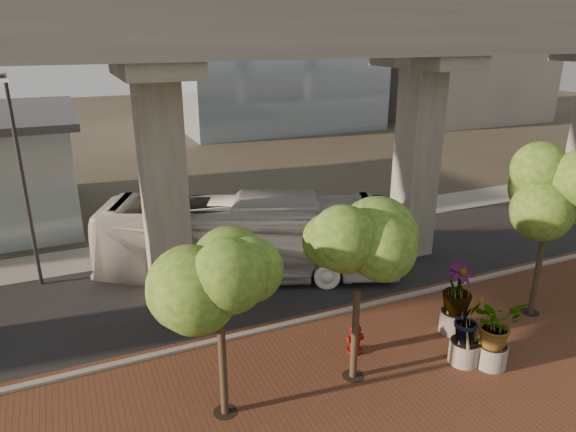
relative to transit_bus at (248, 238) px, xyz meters
name	(u,v)px	position (x,y,z in m)	size (l,w,h in m)	color
ground	(322,291)	(2.39, -2.69, -1.84)	(160.00, 160.00, 0.00)	#3B372B
brick_plaza	(446,407)	(2.39, -10.69, -1.81)	(70.00, 13.00, 0.06)	brown
asphalt_road	(302,272)	(2.39, -0.69, -1.82)	(90.00, 8.00, 0.04)	black
curb_strip	(345,311)	(2.39, -4.69, -1.76)	(70.00, 0.25, 0.16)	gray
far_sidewalk	(260,232)	(2.39, 4.81, -1.81)	(90.00, 3.00, 0.06)	gray
transit_viaduct	(304,114)	(2.39, -0.69, 5.45)	(72.00, 5.60, 12.40)	#9C998E
midrise_block	(463,20)	(40.39, 33.31, 10.16)	(18.00, 16.00, 24.00)	#A79F96
transit_bus	(248,238)	(0.00, 0.00, 0.00)	(3.10, 13.18, 3.67)	silver
fire_hydrant	(355,338)	(1.31, -7.20, -1.22)	(0.58, 0.52, 1.16)	maroon
planter_front	(496,326)	(5.05, -9.67, -0.29)	(2.22, 2.22, 2.44)	gray
planter_right	(458,292)	(5.33, -7.54, -0.14)	(2.52, 2.52, 2.70)	gray
planter_left	(468,323)	(4.37, -9.17, -0.28)	(2.24, 2.24, 2.47)	#A69E96
street_tree_far_west	(218,279)	(-3.67, -8.29, 2.54)	(3.58, 3.58, 5.97)	#4B3D2B
street_tree_near_west	(359,256)	(0.59, -8.34, 2.45)	(3.82, 3.82, 5.98)	#4B3D2B
street_tree_near_east	(552,193)	(9.04, -7.71, 3.18)	(3.91, 3.91, 6.76)	#4B3D2B
streetlamp_west	(21,170)	(-8.66, 2.69, 3.41)	(0.45, 1.30, 8.99)	#323237
streetlamp_east	(413,134)	(11.33, 3.61, 3.20)	(0.43, 1.25, 8.63)	#2E2E33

